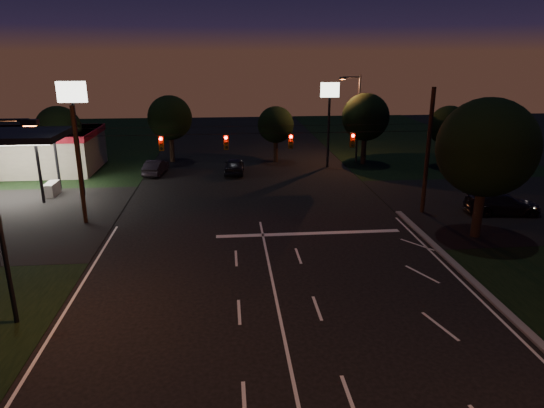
{
  "coord_description": "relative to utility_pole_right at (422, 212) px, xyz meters",
  "views": [
    {
      "loc": [
        -2.13,
        -17.57,
        11.34
      ],
      "look_at": [
        0.33,
        8.63,
        3.0
      ],
      "focal_mm": 32.0,
      "sensor_mm": 36.0,
      "label": 1
    }
  ],
  "objects": [
    {
      "name": "tree_far_d",
      "position": [
        0.02,
        16.13,
        4.83
      ],
      "size": [
        4.8,
        4.8,
        7.3
      ],
      "color": "black",
      "rests_on": "ground"
    },
    {
      "name": "tree_far_b",
      "position": [
        -19.98,
        19.13,
        4.61
      ],
      "size": [
        4.6,
        4.6,
        6.98
      ],
      "color": "black",
      "rests_on": "ground"
    },
    {
      "name": "street_light_right_far",
      "position": [
        -0.76,
        17.0,
        5.24
      ],
      "size": [
        2.2,
        0.35,
        9.0
      ],
      "color": "black",
      "rests_on": "ground"
    },
    {
      "name": "tree_far_c",
      "position": [
        -8.98,
        18.1,
        3.9
      ],
      "size": [
        3.8,
        3.8,
        5.86
      ],
      "color": "black",
      "rests_on": "ground"
    },
    {
      "name": "pole_sign_left_near",
      "position": [
        -26.0,
        7.0,
        6.98
      ],
      "size": [
        2.2,
        0.3,
        9.1
      ],
      "color": "black",
      "rests_on": "ground"
    },
    {
      "name": "ground",
      "position": [
        -12.0,
        -15.0,
        0.0
      ],
      "size": [
        140.0,
        140.0,
        0.0
      ],
      "primitive_type": "plane",
      "color": "black",
      "rests_on": "ground"
    },
    {
      "name": "utility_pole_right",
      "position": [
        0.0,
        0.0,
        0.0
      ],
      "size": [
        0.3,
        0.3,
        9.0
      ],
      "primitive_type": "cylinder",
      "color": "black",
      "rests_on": "ground"
    },
    {
      "name": "street_light_left",
      "position": [
        -23.24,
        -13.0,
        5.24
      ],
      "size": [
        2.2,
        0.35,
        9.0
      ],
      "color": "black",
      "rests_on": "ground"
    },
    {
      "name": "signal_span",
      "position": [
        -12.0,
        -0.04,
        5.5
      ],
      "size": [
        24.0,
        0.4,
        1.56
      ],
      "color": "black",
      "rests_on": "ground"
    },
    {
      "name": "gas_station",
      "position": [
        -33.86,
        15.39,
        2.38
      ],
      "size": [
        14.2,
        16.1,
        5.25
      ],
      "color": "gray",
      "rests_on": "ground"
    },
    {
      "name": "cross_street_right",
      "position": [
        8.0,
        1.0,
        0.0
      ],
      "size": [
        20.0,
        16.0,
        0.02
      ],
      "primitive_type": "cube",
      "color": "black",
      "rests_on": "ground"
    },
    {
      "name": "stop_bar",
      "position": [
        -9.0,
        -3.5,
        0.01
      ],
      "size": [
        12.0,
        0.5,
        0.01
      ],
      "primitive_type": "cube",
      "color": "silver",
      "rests_on": "ground"
    },
    {
      "name": "utility_pole_left",
      "position": [
        -24.0,
        0.0,
        0.0
      ],
      "size": [
        0.28,
        0.28,
        8.0
      ],
      "primitive_type": "cylinder",
      "color": "black",
      "rests_on": "ground"
    },
    {
      "name": "car_cross",
      "position": [
        5.63,
        -0.84,
        0.77
      ],
      "size": [
        5.54,
        2.8,
        1.54
      ],
      "primitive_type": "imported",
      "rotation": [
        0.0,
        0.0,
        1.45
      ],
      "color": "black",
      "rests_on": "ground"
    },
    {
      "name": "car_oncoming_a",
      "position": [
        -13.51,
        13.12,
        0.77
      ],
      "size": [
        2.08,
        4.62,
        1.54
      ],
      "primitive_type": "imported",
      "rotation": [
        0.0,
        0.0,
        3.08
      ],
      "color": "black",
      "rests_on": "ground"
    },
    {
      "name": "tree_far_e",
      "position": [
        8.02,
        14.11,
        4.11
      ],
      "size": [
        4.0,
        4.0,
        6.18
      ],
      "color": "black",
      "rests_on": "ground"
    },
    {
      "name": "car_oncoming_b",
      "position": [
        -21.0,
        13.53,
        0.71
      ],
      "size": [
        2.12,
        4.48,
        1.42
      ],
      "primitive_type": "imported",
      "rotation": [
        0.0,
        0.0,
        2.99
      ],
      "color": "black",
      "rests_on": "ground"
    },
    {
      "name": "tree_right_near",
      "position": [
        1.53,
        -4.83,
        5.68
      ],
      "size": [
        6.0,
        6.0,
        8.76
      ],
      "color": "black",
      "rests_on": "ground"
    },
    {
      "name": "pole_sign_right",
      "position": [
        -4.0,
        15.0,
        6.24
      ],
      "size": [
        1.8,
        0.3,
        8.4
      ],
      "color": "black",
      "rests_on": "ground"
    },
    {
      "name": "tree_far_a",
      "position": [
        -29.98,
        15.12,
        4.26
      ],
      "size": [
        4.2,
        4.2,
        6.42
      ],
      "color": "black",
      "rests_on": "ground"
    }
  ]
}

